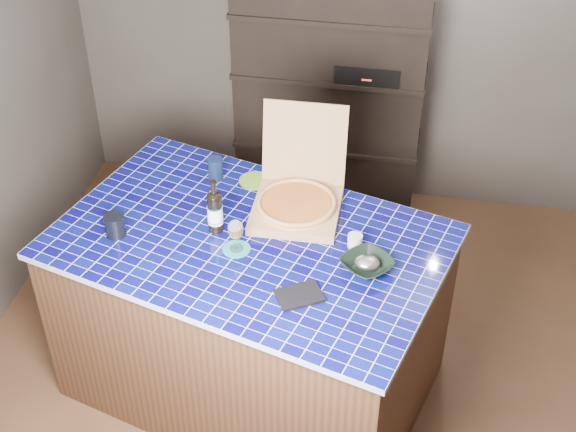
% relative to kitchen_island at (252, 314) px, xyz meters
% --- Properties ---
extents(room, '(3.50, 3.50, 3.50)m').
position_rel_kitchen_island_xyz_m(room, '(0.15, 0.18, 0.75)').
color(room, brown).
rests_on(room, ground).
extents(shelving_unit, '(1.20, 0.41, 1.80)m').
position_rel_kitchen_island_xyz_m(shelving_unit, '(0.15, 1.71, 0.40)').
color(shelving_unit, black).
rests_on(shelving_unit, floor).
extents(kitchen_island, '(2.08, 1.63, 1.01)m').
position_rel_kitchen_island_xyz_m(kitchen_island, '(0.00, 0.00, 0.00)').
color(kitchen_island, '#482E1C').
rests_on(kitchen_island, floor).
extents(pizza_box, '(0.43, 0.53, 0.46)m').
position_rel_kitchen_island_xyz_m(pizza_box, '(0.19, 0.26, 0.57)').
color(pizza_box, tan).
rests_on(pizza_box, kitchen_island).
extents(mead_bottle, '(0.08, 0.08, 0.29)m').
position_rel_kitchen_island_xyz_m(mead_bottle, '(-0.17, 0.04, 0.61)').
color(mead_bottle, black).
rests_on(mead_bottle, kitchen_island).
extents(teal_trivet, '(0.13, 0.13, 0.01)m').
position_rel_kitchen_island_xyz_m(teal_trivet, '(-0.04, -0.09, 0.50)').
color(teal_trivet, teal).
rests_on(teal_trivet, kitchen_island).
extents(wine_glass, '(0.07, 0.07, 0.16)m').
position_rel_kitchen_island_xyz_m(wine_glass, '(-0.04, -0.09, 0.62)').
color(wine_glass, white).
rests_on(wine_glass, teal_trivet).
extents(tumbler, '(0.10, 0.10, 0.11)m').
position_rel_kitchen_island_xyz_m(tumbler, '(-0.64, -0.08, 0.56)').
color(tumbler, black).
rests_on(tumbler, kitchen_island).
extents(dvd_case, '(0.24, 0.22, 0.02)m').
position_rel_kitchen_island_xyz_m(dvd_case, '(0.30, -0.35, 0.51)').
color(dvd_case, black).
rests_on(dvd_case, kitchen_island).
extents(bowl, '(0.31, 0.31, 0.05)m').
position_rel_kitchen_island_xyz_m(bowl, '(0.57, -0.12, 0.53)').
color(bowl, black).
rests_on(bowl, kitchen_island).
extents(foil_contents, '(0.12, 0.10, 0.05)m').
position_rel_kitchen_island_xyz_m(foil_contents, '(0.57, -0.12, 0.54)').
color(foil_contents, '#B2B1BD').
rests_on(foil_contents, bowl).
extents(white_jar, '(0.07, 0.07, 0.06)m').
position_rel_kitchen_island_xyz_m(white_jar, '(0.50, 0.04, 0.53)').
color(white_jar, silver).
rests_on(white_jar, kitchen_island).
extents(navy_cup, '(0.08, 0.08, 0.12)m').
position_rel_kitchen_island_xyz_m(navy_cup, '(-0.28, 0.46, 0.56)').
color(navy_cup, '#0D1932').
rests_on(navy_cup, kitchen_island).
extents(green_trivet, '(0.17, 0.17, 0.01)m').
position_rel_kitchen_island_xyz_m(green_trivet, '(-0.07, 0.48, 0.50)').
color(green_trivet, '#62A323').
rests_on(green_trivet, kitchen_island).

